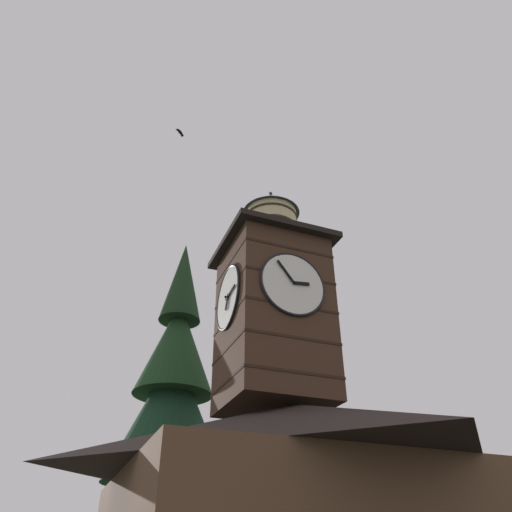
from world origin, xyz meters
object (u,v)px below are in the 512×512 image
pine_tree_behind (168,444)px  flying_bird_high (180,132)px  moon (290,479)px  clock_tower (273,303)px

pine_tree_behind → flying_bird_high: (1.73, 3.88, 15.56)m
pine_tree_behind → moon: bearing=-123.3°
clock_tower → moon: bearing=-115.5°
pine_tree_behind → flying_bird_high: bearing=66.0°
clock_tower → flying_bird_high: bearing=-40.3°
clock_tower → pine_tree_behind: pine_tree_behind is taller
flying_bird_high → clock_tower: bearing=139.7°
moon → pine_tree_behind: bearing=56.7°
clock_tower → moon: clock_tower is taller
pine_tree_behind → moon: pine_tree_behind is taller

